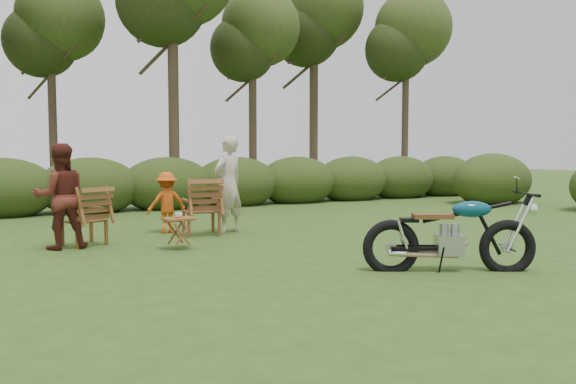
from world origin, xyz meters
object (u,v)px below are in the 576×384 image
lawn_chair_left (85,245)px  child (167,233)px  lawn_chair_right (201,235)px  motorcycle (449,271)px  adult_a (229,233)px  side_table (179,233)px  adult_b (62,249)px  cup (179,215)px

lawn_chair_left → child: bearing=-177.0°
lawn_chair_right → child: child is taller
lawn_chair_left → child: (1.58, 0.77, 0.00)m
motorcycle → adult_a: adult_a is taller
side_table → adult_a: (1.36, 1.29, -0.25)m
motorcycle → lawn_chair_right: (-1.69, 4.50, 0.00)m
side_table → adult_a: adult_a is taller
lawn_chair_right → adult_b: bearing=15.9°
side_table → cup: 0.29m
lawn_chair_right → lawn_chair_left: lawn_chair_right is taller
motorcycle → cup: 4.09m
cup → child: 1.97m
lawn_chair_right → adult_a: bearing=-175.3°
adult_b → child: (1.95, 0.94, 0.00)m
child → cup: bearing=79.3°
adult_b → motorcycle: bearing=133.8°
motorcycle → child: size_ratio=1.81×
lawn_chair_right → lawn_chair_left: bearing=13.1°
lawn_chair_right → adult_b: 2.47m
adult_a → child: size_ratio=1.60×
lawn_chair_left → adult_b: size_ratio=0.58×
lawn_chair_right → side_table: (-0.83, -1.31, 0.25)m
cup → adult_b: adult_b is taller
adult_b → side_table: bearing=149.3°
lawn_chair_right → cup: (-0.84, -1.34, 0.54)m
motorcycle → adult_a: 4.63m
cup → child: bearing=79.3°
side_table → cup: (-0.01, -0.03, 0.29)m
lawn_chair_left → cup: 1.73m
side_table → motorcycle: bearing=-51.7°
lawn_chair_right → child: (-0.49, 0.53, 0.00)m
lawn_chair_left → adult_b: (-0.37, -0.16, 0.00)m
motorcycle → side_table: 4.08m
lawn_chair_right → side_table: bearing=63.8°
motorcycle → cup: size_ratio=18.60×
cup → child: size_ratio=0.10×
motorcycle → side_table: size_ratio=4.19×
cup → lawn_chair_right: bearing=57.9°
lawn_chair_right → motorcycle: bearing=117.0°
lawn_chair_left → lawn_chair_right: bearing=163.7°
lawn_chair_left → child: child is taller
adult_a → adult_b: 2.99m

